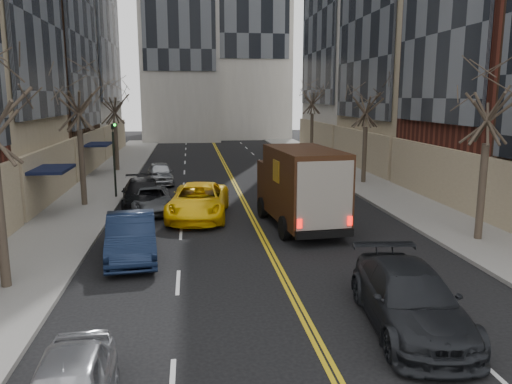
# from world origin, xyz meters

# --- Properties ---
(sidewalk_left) EXTENTS (4.00, 66.00, 0.15)m
(sidewalk_left) POSITION_xyz_m (-9.00, 27.00, 0.07)
(sidewalk_left) COLOR slate
(sidewalk_left) RESTS_ON ground
(sidewalk_right) EXTENTS (4.00, 66.00, 0.15)m
(sidewalk_right) POSITION_xyz_m (9.00, 27.00, 0.07)
(sidewalk_right) COLOR slate
(sidewalk_right) RESTS_ON ground
(tree_lf_mid) EXTENTS (3.20, 3.20, 8.91)m
(tree_lf_mid) POSITION_xyz_m (-8.80, 20.00, 6.60)
(tree_lf_mid) COLOR #382D23
(tree_lf_mid) RESTS_ON sidewalk_left
(tree_lf_far) EXTENTS (3.20, 3.20, 8.12)m
(tree_lf_far) POSITION_xyz_m (-8.80, 33.00, 6.02)
(tree_lf_far) COLOR #382D23
(tree_lf_far) RESTS_ON sidewalk_left
(tree_rt_near) EXTENTS (3.20, 3.20, 8.71)m
(tree_rt_near) POSITION_xyz_m (8.80, 11.00, 6.45)
(tree_rt_near) COLOR #382D23
(tree_rt_near) RESTS_ON sidewalk_right
(tree_rt_mid) EXTENTS (3.20, 3.20, 8.32)m
(tree_rt_mid) POSITION_xyz_m (8.80, 25.00, 6.17)
(tree_rt_mid) COLOR #382D23
(tree_rt_mid) RESTS_ON sidewalk_right
(tree_rt_far) EXTENTS (3.20, 3.20, 9.11)m
(tree_rt_far) POSITION_xyz_m (8.80, 40.00, 6.74)
(tree_rt_far) COLOR #382D23
(tree_rt_far) RESTS_ON sidewalk_right
(traffic_signal) EXTENTS (0.29, 0.26, 4.70)m
(traffic_signal) POSITION_xyz_m (-7.39, 22.00, 2.82)
(traffic_signal) COLOR black
(traffic_signal) RESTS_ON sidewalk_left
(ups_truck) EXTENTS (3.24, 6.96, 3.70)m
(ups_truck) POSITION_xyz_m (1.94, 14.28, 1.87)
(ups_truck) COLOR black
(ups_truck) RESTS_ON ground
(observer_sedan) EXTENTS (2.83, 5.72, 1.60)m
(observer_sedan) POSITION_xyz_m (2.58, 3.94, 0.80)
(observer_sedan) COLOR black
(observer_sedan) RESTS_ON ground
(taxi) EXTENTS (3.48, 6.31, 1.67)m
(taxi) POSITION_xyz_m (-2.65, 16.76, 0.84)
(taxi) COLOR yellow
(taxi) RESTS_ON ground
(pedestrian) EXTENTS (0.43, 0.62, 1.65)m
(pedestrian) POSITION_xyz_m (2.00, 12.53, 0.82)
(pedestrian) COLOR black
(pedestrian) RESTS_ON ground
(parked_lf_b) EXTENTS (2.24, 5.17, 1.65)m
(parked_lf_b) POSITION_xyz_m (-5.26, 10.76, 0.83)
(parked_lf_b) COLOR #101B33
(parked_lf_b) RESTS_ON ground
(parked_lf_c) EXTENTS (2.73, 4.83, 1.27)m
(parked_lf_c) POSITION_xyz_m (-5.10, 18.47, 0.64)
(parked_lf_c) COLOR #484C50
(parked_lf_c) RESTS_ON ground
(parked_lf_d) EXTENTS (2.69, 5.51, 1.54)m
(parked_lf_d) POSITION_xyz_m (-5.61, 19.34, 0.77)
(parked_lf_d) COLOR black
(parked_lf_d) RESTS_ON ground
(parked_lf_e) EXTENTS (2.18, 4.46, 1.47)m
(parked_lf_e) POSITION_xyz_m (-5.10, 27.00, 0.73)
(parked_lf_e) COLOR #9EA1A5
(parked_lf_e) RESTS_ON ground
(parked_rt_a) EXTENTS (1.67, 4.56, 1.49)m
(parked_rt_a) POSITION_xyz_m (5.10, 22.38, 0.75)
(parked_rt_a) COLOR #45484C
(parked_rt_a) RESTS_ON ground
(parked_rt_b) EXTENTS (2.91, 5.18, 1.37)m
(parked_rt_b) POSITION_xyz_m (5.10, 29.49, 0.68)
(parked_rt_b) COLOR #9EA1A5
(parked_rt_b) RESTS_ON ground
(parked_rt_c) EXTENTS (2.30, 4.74, 1.33)m
(parked_rt_c) POSITION_xyz_m (6.30, 34.07, 0.66)
(parked_rt_c) COLOR black
(parked_rt_c) RESTS_ON ground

